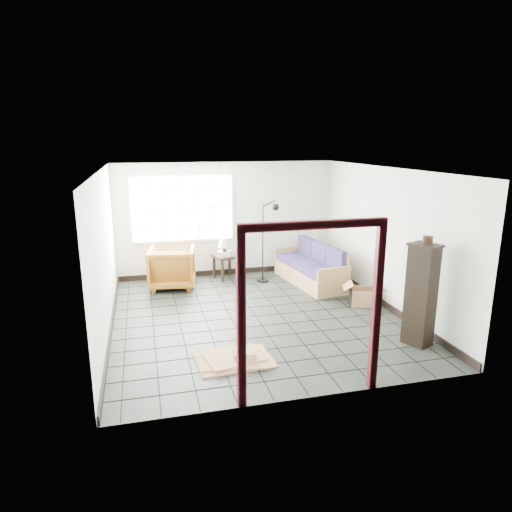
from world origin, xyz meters
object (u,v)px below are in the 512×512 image
object	(u,v)px
armchair	(172,266)
tall_shelf	(421,294)
futon_sofa	(312,269)
side_table	(226,259)

from	to	relation	value
armchair	tall_shelf	world-z (taller)	tall_shelf
armchair	tall_shelf	size ratio (longest dim) A/B	0.60
futon_sofa	tall_shelf	bearing A→B (deg)	-90.51
armchair	futon_sofa	bearing A→B (deg)	-179.91
side_table	tall_shelf	bearing A→B (deg)	-61.38
armchair	side_table	xyz separation A→B (m)	(1.23, 0.34, -0.03)
futon_sofa	armchair	bearing A→B (deg)	162.98
futon_sofa	tall_shelf	xyz separation A→B (m)	(0.46, -3.31, 0.49)
armchair	tall_shelf	xyz separation A→B (m)	(3.47, -3.77, 0.33)
armchair	side_table	bearing A→B (deg)	-155.69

